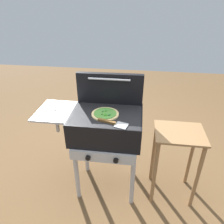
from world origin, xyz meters
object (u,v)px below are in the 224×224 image
Objects in this scene: pizza_veggie at (105,114)px; prep_table at (176,151)px; spatula at (113,123)px; grill at (105,127)px.

pizza_veggie reaches higher than prep_table.
spatula is 0.35× the size of prep_table.
grill is at bearing 110.00° from pizza_veggie.
prep_table is at bearing 1.85° from pizza_veggie.
spatula is at bearing -59.20° from grill.
grill is 0.71m from prep_table.
grill is 1.26× the size of prep_table.
spatula is (0.09, -0.14, -0.00)m from pizza_veggie.
grill is 3.61× the size of spatula.
pizza_veggie is 0.32× the size of prep_table.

